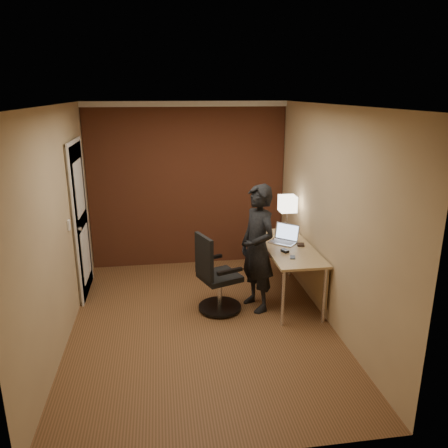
{
  "coord_description": "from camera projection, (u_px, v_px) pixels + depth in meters",
  "views": [
    {
      "loc": [
        -0.41,
        -4.59,
        2.64
      ],
      "look_at": [
        0.35,
        0.55,
        1.05
      ],
      "focal_mm": 35.0,
      "sensor_mm": 36.0,
      "label": 1
    }
  ],
  "objects": [
    {
      "name": "phone",
      "position": [
        293.0,
        257.0,
        5.21
      ],
      "size": [
        0.09,
        0.13,
        0.01
      ],
      "primitive_type": "cube",
      "rotation": [
        0.0,
        0.0,
        -0.25
      ],
      "color": "black",
      "rests_on": "desk"
    },
    {
      "name": "laptop",
      "position": [
        285.0,
        237.0,
        5.74
      ],
      "size": [
        0.42,
        0.41,
        0.23
      ],
      "color": "silver",
      "rests_on": "desk"
    },
    {
      "name": "person",
      "position": [
        258.0,
        248.0,
        5.33
      ],
      "size": [
        0.56,
        0.68,
        1.59
      ],
      "primitive_type": "imported",
      "rotation": [
        0.0,
        0.0,
        -1.21
      ],
      "color": "black",
      "rests_on": "ground"
    },
    {
      "name": "desk_lamp",
      "position": [
        288.0,
        204.0,
        6.0
      ],
      "size": [
        0.22,
        0.22,
        0.54
      ],
      "color": "silver",
      "rests_on": "desk"
    },
    {
      "name": "desk",
      "position": [
        293.0,
        255.0,
        5.65
      ],
      "size": [
        0.6,
        1.5,
        0.73
      ],
      "color": "tan",
      "rests_on": "ground"
    },
    {
      "name": "room",
      "position": [
        170.0,
        184.0,
        6.19
      ],
      "size": [
        4.0,
        4.0,
        4.0
      ],
      "color": "brown",
      "rests_on": "ground"
    },
    {
      "name": "wallet",
      "position": [
        301.0,
        245.0,
        5.62
      ],
      "size": [
        0.11,
        0.13,
        0.02
      ],
      "primitive_type": "cube",
      "rotation": [
        0.0,
        0.0,
        -0.23
      ],
      "color": "black",
      "rests_on": "desk"
    },
    {
      "name": "office_chair",
      "position": [
        215.0,
        279.0,
        5.34
      ],
      "size": [
        0.58,
        0.63,
        0.99
      ],
      "color": "black",
      "rests_on": "ground"
    },
    {
      "name": "mouse",
      "position": [
        285.0,
        251.0,
        5.39
      ],
      "size": [
        0.09,
        0.12,
        0.03
      ],
      "primitive_type": "cube",
      "rotation": [
        0.0,
        0.0,
        0.41
      ],
      "color": "black",
      "rests_on": "desk"
    }
  ]
}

